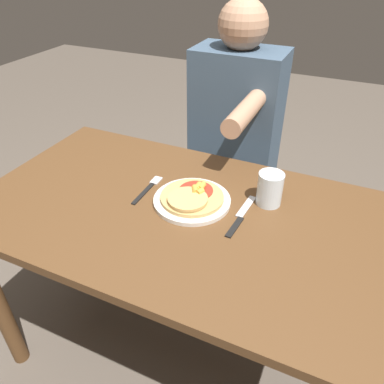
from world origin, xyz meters
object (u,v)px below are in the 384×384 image
Objects in this scene: fork at (149,188)px; knife at (241,216)px; pizza at (192,197)px; person_diner at (236,130)px; dining_table at (178,236)px; drinking_glass at (270,189)px; plate at (192,201)px.

fork and knife have the same top height.
fork is at bearing 176.96° from knife.
person_diner reaches higher than pizza.
person_diner is at bearing 78.52° from fork.
drinking_glass is (0.25, 0.15, 0.17)m from dining_table.
fork is 0.14× the size of person_diner.
person_diner reaches higher than knife.
drinking_glass reaches higher than knife.
dining_table is 6.41× the size of pizza.
pizza is at bearing -79.66° from plate.
drinking_glass is 0.55m from person_diner.
dining_table is 11.97× the size of drinking_glass.
pizza is 1.87× the size of drinking_glass.
dining_table is at bearing -119.31° from plate.
knife is at bearing -1.19° from pizza.
pizza reaches higher than knife.
pizza reaches higher than plate.
person_diner reaches higher than drinking_glass.
person_diner is at bearing 92.10° from dining_table.
fork is (-0.14, 0.06, 0.12)m from dining_table.
drinking_glass is at bearing 12.78° from fork.
drinking_glass is 0.09× the size of person_diner.
knife is 0.17× the size of person_diner.
dining_table is 0.15m from pizza.
drinking_glass reaches higher than fork.
fork is at bearing 175.12° from pizza.
dining_table is 5.84× the size of knife.
pizza is 0.58m from person_diner.
plate is at bearing -84.93° from person_diner.
dining_table is 7.37× the size of fork.
fork is (-0.17, 0.01, -0.00)m from plate.
fork is 1.62× the size of drinking_glass.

